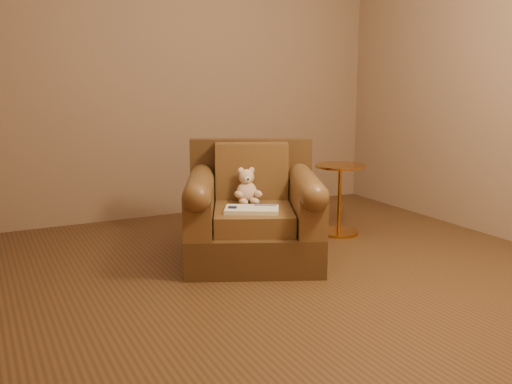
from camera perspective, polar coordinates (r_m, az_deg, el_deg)
name	(u,v)px	position (r m, az deg, el deg)	size (l,w,h in m)	color
floor	(286,277)	(3.74, 3.02, -8.49)	(4.00, 4.00, 0.00)	#53351C
room	(289,1)	(3.55, 3.32, 18.55)	(4.02, 4.02, 2.71)	#8D6D57
armchair	(253,215)	(4.02, -0.32, -2.34)	(1.19, 1.16, 0.82)	#4A3018
teddy_bear	(247,189)	(4.05, -0.91, 0.26)	(0.18, 0.22, 0.26)	beige
guidebook	(252,210)	(3.80, -0.43, -1.77)	(0.41, 0.36, 0.03)	beige
side_table	(339,197)	(4.71, 8.35, -0.49)	(0.41, 0.41, 0.58)	#C58636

